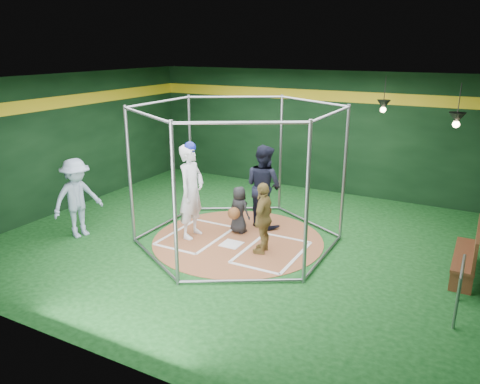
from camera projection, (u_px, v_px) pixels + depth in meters
The scene contains 15 objects.
room_shell at pixel (238, 164), 9.94m from camera, with size 10.10×9.10×3.53m.
clay_disc at pixel (238, 240), 10.46m from camera, with size 3.80×3.80×0.01m, color #995A37.
home_plate at pixel (231, 244), 10.20m from camera, with size 0.43×0.43×0.01m, color white.
batter_box_left at pixel (196, 235), 10.67m from camera, with size 1.17×1.77×0.01m.
batter_box_right at pixel (272, 252), 9.82m from camera, with size 1.17×1.77×0.01m.
batting_cage at pixel (238, 175), 10.01m from camera, with size 4.05×4.67×3.00m.
pendant_lamp_near at pixel (384, 105), 11.67m from camera, with size 0.34×0.34×0.90m.
pendant_lamp_far at pixel (457, 118), 9.52m from camera, with size 0.34×0.34×0.90m.
batter_figure at pixel (191, 191), 10.35m from camera, with size 0.53×0.79×2.18m.
visitor_leopard at pixel (263, 218), 9.63m from camera, with size 0.89×0.37×1.51m, color tan.
catcher_figure at pixel (239, 210), 10.71m from camera, with size 0.60×0.62×1.10m.
umpire at pixel (264, 186), 11.02m from camera, with size 0.96×0.74×1.97m, color black.
bystander_blue at pixel (77, 198), 10.44m from camera, with size 1.17×0.67×1.80m, color #95AAC5.
dugout_bench at pixel (471, 251), 8.70m from camera, with size 0.40×1.70×0.99m.
steel_railing at pixel (460, 282), 7.43m from camera, with size 0.05×0.99×0.86m.
Camera 1 is at (4.59, -8.49, 4.17)m, focal length 35.00 mm.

